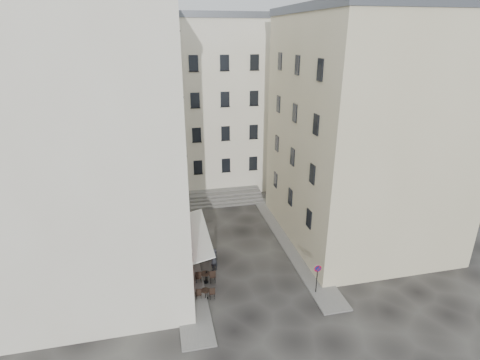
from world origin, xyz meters
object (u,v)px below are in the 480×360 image
object	(u,v)px
no_parking_sign	(317,274)
bistro_table_b	(205,276)
bistro_table_a	(205,293)
pedestrian	(214,260)

from	to	relation	value
no_parking_sign	bistro_table_b	world-z (taller)	no_parking_sign
bistro_table_a	bistro_table_b	bearing A→B (deg)	81.93
no_parking_sign	pedestrian	distance (m)	7.65
no_parking_sign	pedestrian	world-z (taller)	no_parking_sign
bistro_table_a	no_parking_sign	bearing A→B (deg)	-8.35
bistro_table_a	pedestrian	bearing A→B (deg)	70.54
no_parking_sign	pedestrian	size ratio (longest dim) A/B	1.20
pedestrian	bistro_table_a	bearing A→B (deg)	33.26
no_parking_sign	bistro_table_b	bearing A→B (deg)	159.07
bistro_table_a	bistro_table_b	xyz separation A→B (m)	(0.25, 1.77, 0.05)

